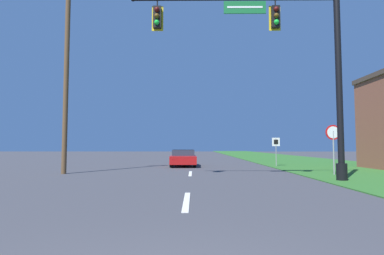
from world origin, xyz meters
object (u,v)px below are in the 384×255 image
(signal_mast, at_px, (290,57))
(route_sign_post, at_px, (276,145))
(stop_sign, at_px, (333,138))
(car_ahead, at_px, (183,158))
(utility_pole_near, at_px, (66,69))

(signal_mast, distance_m, route_sign_post, 9.85)
(stop_sign, bearing_deg, route_sign_post, 100.36)
(signal_mast, distance_m, car_ahead, 11.61)
(signal_mast, bearing_deg, stop_sign, 40.77)
(signal_mast, xyz_separation_m, route_sign_post, (1.77, 8.92, -3.79))
(stop_sign, relative_size, utility_pole_near, 0.23)
(signal_mast, relative_size, stop_sign, 3.67)
(stop_sign, bearing_deg, car_ahead, 138.88)
(signal_mast, height_order, car_ahead, signal_mast)
(car_ahead, height_order, route_sign_post, route_sign_post)
(car_ahead, height_order, stop_sign, stop_sign)
(stop_sign, distance_m, route_sign_post, 6.50)
(route_sign_post, height_order, utility_pole_near, utility_pole_near)
(signal_mast, xyz_separation_m, stop_sign, (2.94, 2.53, -3.45))
(utility_pole_near, bearing_deg, route_sign_post, 23.95)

